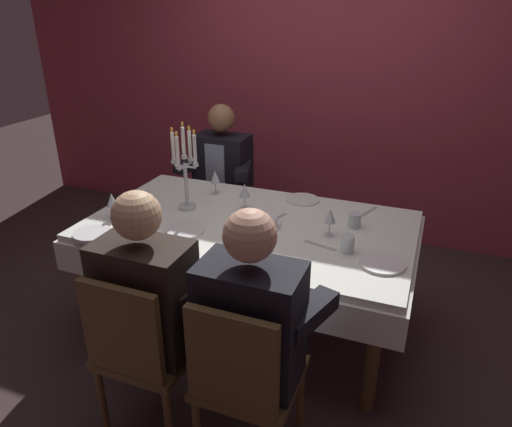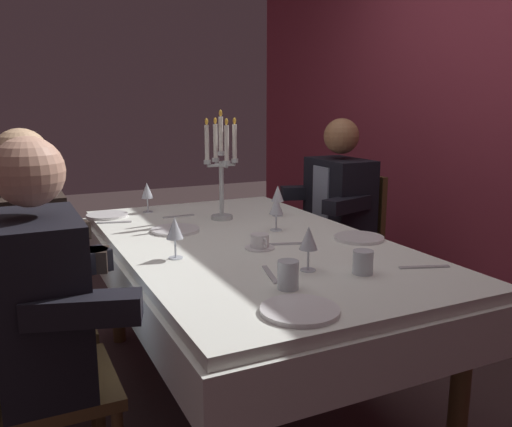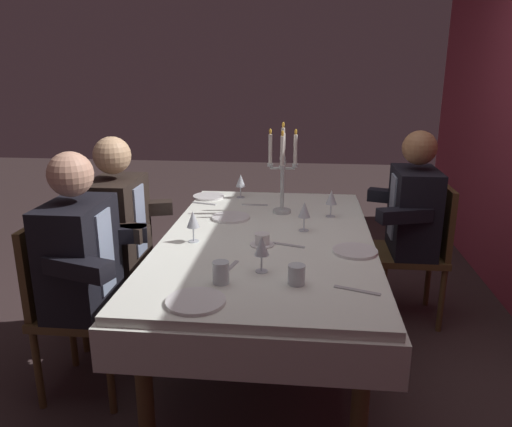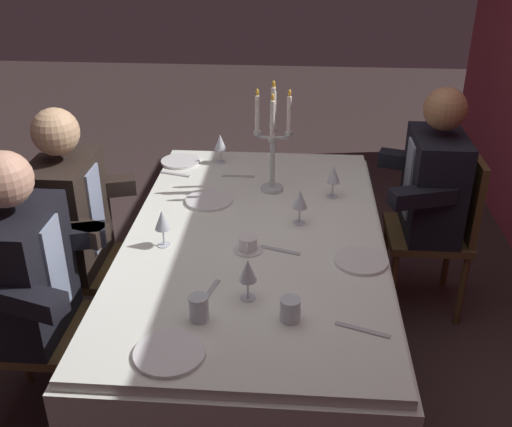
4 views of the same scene
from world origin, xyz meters
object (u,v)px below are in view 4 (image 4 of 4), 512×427
at_px(dining_table, 254,257).
at_px(dinner_plate_2, 209,200).
at_px(candelabra, 273,141).
at_px(dinner_plate_1, 361,260).
at_px(dinner_plate_3, 180,161).
at_px(wine_glass_3, 162,221).
at_px(water_tumbler_1, 199,308).
at_px(wine_glass_0, 220,143).
at_px(seated_diner_1, 67,213).
at_px(wine_glass_4, 248,272).
at_px(dinner_plate_0, 170,353).
at_px(wine_glass_2, 300,200).
at_px(coffee_cup_0, 248,245).
at_px(seated_diner_0, 435,184).
at_px(water_tumbler_0, 290,309).
at_px(seated_diner_2, 22,272).
at_px(wine_glass_1, 333,175).

height_order(dining_table, dinner_plate_2, dinner_plate_2).
height_order(candelabra, dinner_plate_2, candelabra).
height_order(dinner_plate_1, dinner_plate_3, same).
bearing_deg(dining_table, dinner_plate_1, 66.08).
distance_m(wine_glass_3, water_tumbler_1, 0.54).
height_order(wine_glass_0, seated_diner_1, seated_diner_1).
bearing_deg(dinner_plate_2, wine_glass_0, -179.39).
distance_m(dinner_plate_3, seated_diner_1, 0.75).
relative_size(dinner_plate_1, wine_glass_4, 1.34).
relative_size(dinner_plate_0, wine_glass_2, 1.42).
bearing_deg(dinner_plate_3, dinner_plate_2, 25.79).
bearing_deg(water_tumbler_1, wine_glass_2, 154.96).
xyz_separation_m(dinner_plate_0, dinner_plate_1, (-0.61, 0.66, 0.00)).
distance_m(dining_table, dinner_plate_2, 0.40).
relative_size(wine_glass_4, seated_diner_1, 0.13).
xyz_separation_m(wine_glass_2, wine_glass_3, (0.24, -0.56, 0.00)).
xyz_separation_m(coffee_cup_0, seated_diner_0, (-0.73, 0.90, -0.03)).
relative_size(dinner_plate_2, water_tumbler_0, 2.69).
bearing_deg(dinner_plate_0, dining_table, 165.25).
distance_m(dinner_plate_0, seated_diner_0, 1.77).
bearing_deg(coffee_cup_0, dinner_plate_1, 83.01).
bearing_deg(wine_glass_3, seated_diner_0, 119.63).
distance_m(dinner_plate_1, seated_diner_2, 1.34).
bearing_deg(coffee_cup_0, wine_glass_4, 4.78).
bearing_deg(water_tumbler_1, dinner_plate_3, -166.79).
height_order(candelabra, wine_glass_0, candelabra).
distance_m(dining_table, water_tumbler_0, 0.64).
xyz_separation_m(candelabra, water_tumbler_0, (1.04, 0.11, -0.22)).
xyz_separation_m(dinner_plate_2, wine_glass_3, (0.42, -0.13, 0.11)).
relative_size(dinner_plate_1, seated_diner_2, 0.18).
height_order(dining_table, candelabra, candelabra).
bearing_deg(wine_glass_2, wine_glass_1, 150.82).
height_order(candelabra, dinner_plate_3, candelabra).
height_order(wine_glass_1, water_tumbler_0, wine_glass_1).
bearing_deg(water_tumbler_0, coffee_cup_0, -157.76).
bearing_deg(coffee_cup_0, wine_glass_3, -92.55).
distance_m(water_tumbler_1, coffee_cup_0, 0.49).
height_order(wine_glass_0, wine_glass_4, same).
height_order(wine_glass_2, wine_glass_3, same).
bearing_deg(coffee_cup_0, seated_diner_2, -75.67).
bearing_deg(seated_diner_2, dining_table, 112.28).
relative_size(candelabra, water_tumbler_0, 6.60).
xyz_separation_m(wine_glass_4, water_tumbler_1, (0.14, -0.16, -0.07)).
height_order(dinner_plate_1, dinner_plate_2, same).
relative_size(candelabra, seated_diner_0, 0.45).
xyz_separation_m(wine_glass_0, wine_glass_3, (0.91, -0.12, 0.00)).
height_order(candelabra, wine_glass_2, candelabra).
relative_size(dinner_plate_0, seated_diner_0, 0.19).
xyz_separation_m(dinner_plate_1, wine_glass_4, (0.28, -0.43, 0.11)).
bearing_deg(seated_diner_2, seated_diner_1, 180.00).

